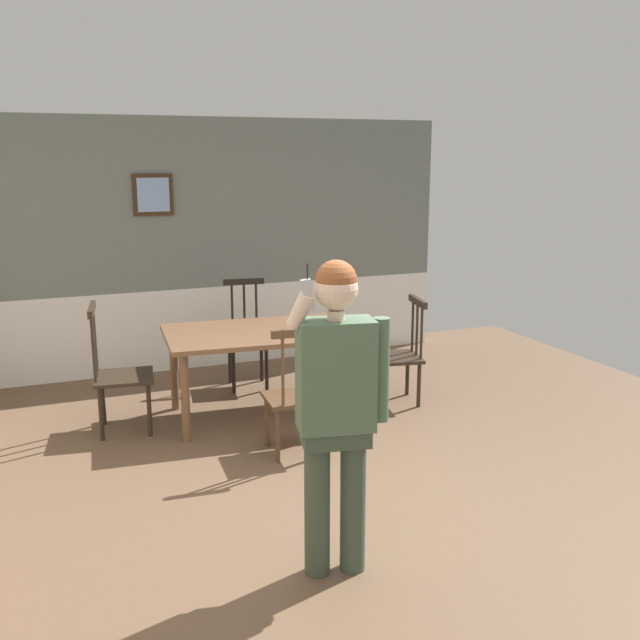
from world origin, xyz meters
name	(u,v)px	position (x,y,z in m)	size (l,w,h in m)	color
ground_plane	(350,505)	(0.00, 0.00, 0.00)	(7.93, 7.93, 0.00)	brown
room_back_partition	(210,249)	(0.00, 3.61, 1.27)	(5.28, 0.17, 2.64)	slate
dining_table	(267,340)	(0.04, 1.83, 0.69)	(1.81, 1.16, 0.78)	brown
chair_near_window	(294,395)	(-0.04, 0.94, 0.48)	(0.44, 0.44, 1.03)	#513823
chair_by_doorway	(247,338)	(0.12, 2.73, 0.49)	(0.46, 0.46, 1.06)	black
chair_at_table_head	(400,354)	(1.29, 1.72, 0.46)	(0.52, 0.52, 0.98)	#2D2319
chair_opposite_corner	(118,373)	(-1.21, 1.95, 0.50)	(0.54, 0.54, 1.08)	#2D2319
person_figure	(337,398)	(-0.39, -0.67, 1.01)	(0.56, 0.29, 1.74)	#3A493A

